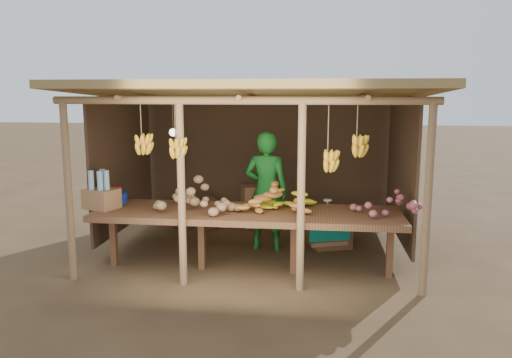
# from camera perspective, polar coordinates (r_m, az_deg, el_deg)

# --- Properties ---
(ground) EXTENTS (60.00, 60.00, 0.00)m
(ground) POSITION_cam_1_polar(r_m,az_deg,el_deg) (7.49, 0.00, -7.94)
(ground) COLOR brown
(ground) RESTS_ON ground
(stall_structure) EXTENTS (4.70, 3.50, 2.43)m
(stall_structure) POSITION_cam_1_polar(r_m,az_deg,el_deg) (7.06, -0.02, 6.75)
(stall_structure) COLOR #96724D
(stall_structure) RESTS_ON ground
(counter) EXTENTS (3.90, 1.05, 0.80)m
(counter) POSITION_cam_1_polar(r_m,az_deg,el_deg) (6.38, -1.03, -4.20)
(counter) COLOR brown
(counter) RESTS_ON ground
(potato_heap) EXTENTS (1.11, 0.69, 0.37)m
(potato_heap) POSITION_cam_1_polar(r_m,az_deg,el_deg) (6.42, -6.93, -1.93)
(potato_heap) COLOR #94714C
(potato_heap) RESTS_ON counter
(sweet_potato_heap) EXTENTS (1.11, 0.87, 0.36)m
(sweet_potato_heap) POSITION_cam_1_polar(r_m,az_deg,el_deg) (6.34, 2.18, -2.07)
(sweet_potato_heap) COLOR #BC7730
(sweet_potato_heap) RESTS_ON counter
(onion_heap) EXTENTS (0.99, 0.70, 0.36)m
(onion_heap) POSITION_cam_1_polar(r_m,az_deg,el_deg) (6.32, 15.28, -2.45)
(onion_heap) COLOR #B65860
(onion_heap) RESTS_ON counter
(banana_pile) EXTENTS (0.69, 0.54, 0.35)m
(banana_pile) POSITION_cam_1_polar(r_m,az_deg,el_deg) (6.53, 3.74, -1.79)
(banana_pile) COLOR yellow
(banana_pile) RESTS_ON counter
(tomato_basin) EXTENTS (0.41, 0.41, 0.22)m
(tomato_basin) POSITION_cam_1_polar(r_m,az_deg,el_deg) (7.09, -16.14, -1.92)
(tomato_basin) COLOR navy
(tomato_basin) RESTS_ON counter
(bottle_box) EXTENTS (0.49, 0.44, 0.51)m
(bottle_box) POSITION_cam_1_polar(r_m,az_deg,el_deg) (6.77, -17.27, -1.61)
(bottle_box) COLOR #9B6D45
(bottle_box) RESTS_ON counter
(vendor) EXTENTS (0.69, 0.50, 1.75)m
(vendor) POSITION_cam_1_polar(r_m,az_deg,el_deg) (7.26, 1.19, -1.39)
(vendor) COLOR #176821
(vendor) RESTS_ON ground
(tarp_crate) EXTENTS (0.77, 0.71, 0.74)m
(tarp_crate) POSITION_cam_1_polar(r_m,az_deg,el_deg) (7.60, 8.41, -5.39)
(tarp_crate) COLOR brown
(tarp_crate) RESTS_ON ground
(carton_stack) EXTENTS (1.03, 0.49, 0.71)m
(carton_stack) POSITION_cam_1_polar(r_m,az_deg,el_deg) (8.60, -1.16, -3.45)
(carton_stack) COLOR #9B6D45
(carton_stack) RESTS_ON ground
(burlap_sacks) EXTENTS (0.96, 0.50, 0.68)m
(burlap_sacks) POSITION_cam_1_polar(r_m,az_deg,el_deg) (8.61, -6.77, -3.61)
(burlap_sacks) COLOR #4C3523
(burlap_sacks) RESTS_ON ground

